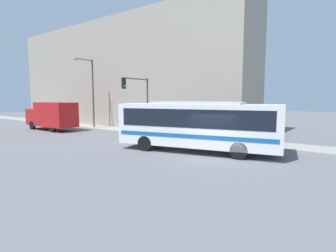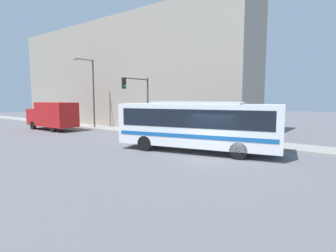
% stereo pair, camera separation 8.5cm
% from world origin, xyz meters
% --- Properties ---
extents(ground_plane, '(120.00, 120.00, 0.00)m').
position_xyz_m(ground_plane, '(0.00, 0.00, 0.00)').
color(ground_plane, slate).
extents(sidewalk, '(2.68, 70.00, 0.14)m').
position_xyz_m(sidewalk, '(5.84, 20.00, 0.07)').
color(sidewalk, gray).
rests_on(sidewalk, ground_plane).
extents(building_facade, '(6.00, 33.86, 12.49)m').
position_xyz_m(building_facade, '(10.18, 17.93, 6.24)').
color(building_facade, '#9E9384').
rests_on(building_facade, ground_plane).
extents(city_bus, '(4.56, 10.40, 3.17)m').
position_xyz_m(city_bus, '(1.04, 1.56, 1.83)').
color(city_bus, white).
rests_on(city_bus, ground_plane).
extents(delivery_truck, '(2.22, 6.70, 2.94)m').
position_xyz_m(delivery_truck, '(1.74, 19.54, 1.61)').
color(delivery_truck, '#B21919').
rests_on(delivery_truck, ground_plane).
extents(fire_hydrant, '(0.20, 0.27, 0.71)m').
position_xyz_m(fire_hydrant, '(5.10, 4.47, 0.50)').
color(fire_hydrant, '#999999').
rests_on(fire_hydrant, sidewalk).
extents(traffic_light_pole, '(3.28, 0.35, 5.07)m').
position_xyz_m(traffic_light_pole, '(4.10, 9.27, 3.64)').
color(traffic_light_pole, '#47474C').
rests_on(traffic_light_pole, sidewalk).
extents(street_lamp, '(2.52, 0.28, 7.41)m').
position_xyz_m(street_lamp, '(5.03, 17.26, 4.52)').
color(street_lamp, '#47474C').
rests_on(street_lamp, sidewalk).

